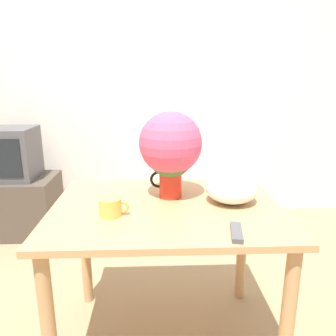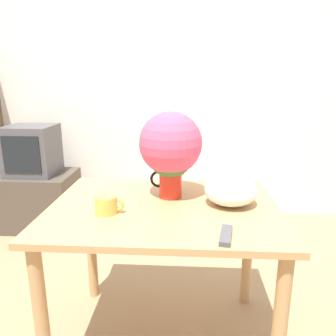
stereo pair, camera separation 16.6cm
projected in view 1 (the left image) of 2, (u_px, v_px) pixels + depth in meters
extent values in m
plane|color=#9E7F5B|center=(145.00, 332.00, 1.85)|extent=(12.00, 12.00, 0.00)
cube|color=silver|center=(147.00, 87.00, 3.23)|extent=(8.00, 0.05, 2.60)
cube|color=tan|center=(166.00, 208.00, 1.59)|extent=(1.10, 0.84, 0.03)
cylinder|color=tan|center=(49.00, 335.00, 1.33)|extent=(0.06, 0.06, 0.76)
cylinder|color=tan|center=(287.00, 327.00, 1.37)|extent=(0.06, 0.06, 0.76)
cylinder|color=tan|center=(85.00, 247.00, 2.02)|extent=(0.06, 0.06, 0.76)
cylinder|color=tan|center=(242.00, 244.00, 2.06)|extent=(0.06, 0.06, 0.76)
cylinder|color=red|center=(170.00, 181.00, 1.68)|extent=(0.12, 0.12, 0.17)
cone|color=red|center=(180.00, 169.00, 1.67)|extent=(0.04, 0.04, 0.04)
torus|color=black|center=(159.00, 179.00, 1.68)|extent=(0.09, 0.01, 0.09)
sphere|color=#3D7033|center=(171.00, 154.00, 1.64)|extent=(0.24, 0.24, 0.24)
sphere|color=#DB4C70|center=(171.00, 143.00, 1.63)|extent=(0.32, 0.32, 0.32)
cylinder|color=gold|center=(110.00, 207.00, 1.46)|extent=(0.10, 0.10, 0.08)
torus|color=gold|center=(122.00, 207.00, 1.46)|extent=(0.06, 0.01, 0.06)
ellipsoid|color=white|center=(231.00, 188.00, 1.61)|extent=(0.25, 0.25, 0.14)
cube|color=#4C4C51|center=(236.00, 232.00, 1.29)|extent=(0.07, 0.16, 0.02)
cube|color=#4C4238|center=(18.00, 205.00, 3.01)|extent=(0.70, 0.52, 0.52)
cube|color=#4C4C51|center=(11.00, 153.00, 2.89)|extent=(0.42, 0.40, 0.45)
cube|color=black|center=(0.00, 159.00, 2.69)|extent=(0.33, 0.01, 0.33)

